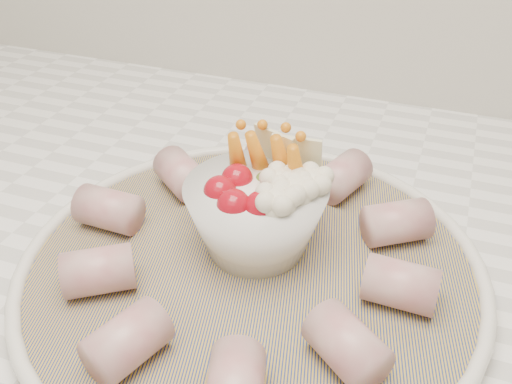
% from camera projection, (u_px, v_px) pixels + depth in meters
% --- Properties ---
extents(serving_platter, '(0.46, 0.46, 0.02)m').
position_uv_depth(serving_platter, '(251.00, 267.00, 0.47)').
color(serving_platter, navy).
rests_on(serving_platter, kitchen_counter).
extents(veggie_bowl, '(0.12, 0.12, 0.10)m').
position_uv_depth(veggie_bowl, '(259.00, 210.00, 0.47)').
color(veggie_bowl, white).
rests_on(veggie_bowl, serving_platter).
extents(cured_meat_rolls, '(0.31, 0.32, 0.04)m').
position_uv_depth(cured_meat_rolls, '(250.00, 246.00, 0.46)').
color(cured_meat_rolls, '#A84C55').
rests_on(cured_meat_rolls, serving_platter).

